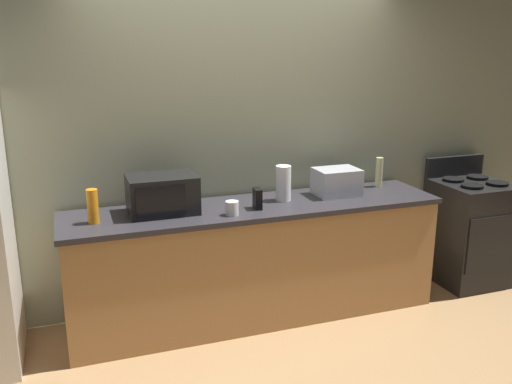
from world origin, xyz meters
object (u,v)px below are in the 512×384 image
object	(u,v)px
cordless_phone	(257,199)
bottle_vinegar	(379,172)
microwave	(162,194)
bottle_dish_soap	(93,206)
paper_towel_roll	(283,183)
mug_white	(232,208)
toaster_oven	(337,182)
stove_range	(470,231)

from	to	relation	value
cordless_phone	bottle_vinegar	size ratio (longest dim) A/B	0.61
microwave	cordless_phone	distance (m)	0.68
bottle_dish_soap	paper_towel_roll	bearing A→B (deg)	3.65
paper_towel_roll	mug_white	distance (m)	0.54
toaster_oven	stove_range	bearing A→B (deg)	-2.65
toaster_oven	microwave	bearing A→B (deg)	-179.49
bottle_vinegar	mug_white	distance (m)	1.44
toaster_oven	bottle_dish_soap	distance (m)	1.86
bottle_dish_soap	mug_white	size ratio (longest dim) A/B	2.33
stove_range	mug_white	xyz separation A→B (m)	(-2.24, -0.18, 0.49)
paper_towel_roll	microwave	bearing A→B (deg)	-179.86
paper_towel_roll	mug_white	world-z (taller)	paper_towel_roll
microwave	cordless_phone	size ratio (longest dim) A/B	3.20
cordless_phone	bottle_vinegar	world-z (taller)	bottle_vinegar
paper_towel_roll	bottle_dish_soap	bearing A→B (deg)	-176.35
cordless_phone	mug_white	distance (m)	0.24
toaster_oven	bottle_vinegar	size ratio (longest dim) A/B	1.38
stove_range	paper_towel_roll	distance (m)	1.85
stove_range	paper_towel_roll	world-z (taller)	paper_towel_roll
bottle_vinegar	bottle_dish_soap	distance (m)	2.33
stove_range	cordless_phone	size ratio (longest dim) A/B	7.20
paper_towel_roll	bottle_vinegar	world-z (taller)	paper_towel_roll
paper_towel_roll	mug_white	bearing A→B (deg)	-154.57
stove_range	cordless_phone	world-z (taller)	stove_range
paper_towel_roll	toaster_oven	bearing A→B (deg)	1.25
cordless_phone	bottle_dish_soap	bearing A→B (deg)	-176.54
microwave	bottle_dish_soap	xyz separation A→B (m)	(-0.48, -0.09, -0.02)
microwave	bottle_vinegar	xyz separation A→B (m)	(1.84, 0.13, -0.01)
stove_range	cordless_phone	xyz separation A→B (m)	(-2.02, -0.09, 0.51)
bottle_dish_soap	mug_white	distance (m)	0.94
microwave	bottle_dish_soap	size ratio (longest dim) A/B	2.05
mug_white	bottle_dish_soap	bearing A→B (deg)	171.53
stove_range	mug_white	distance (m)	2.30
toaster_oven	cordless_phone	world-z (taller)	toaster_oven
mug_white	paper_towel_roll	bearing A→B (deg)	25.43
toaster_oven	bottle_dish_soap	world-z (taller)	bottle_dish_soap
toaster_oven	paper_towel_roll	world-z (taller)	paper_towel_roll
bottle_vinegar	mug_white	world-z (taller)	bottle_vinegar
toaster_oven	mug_white	bearing A→B (deg)	-165.79
microwave	paper_towel_roll	world-z (taller)	same
paper_towel_roll	bottle_vinegar	distance (m)	0.92
toaster_oven	bottle_vinegar	distance (m)	0.47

